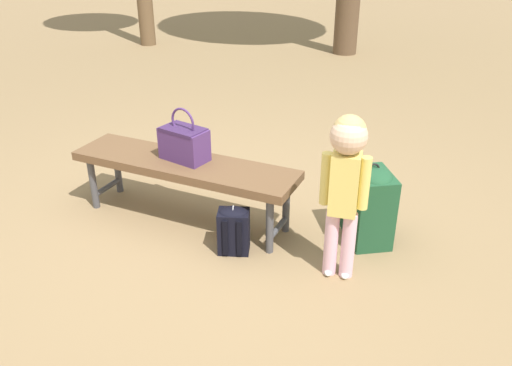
{
  "coord_description": "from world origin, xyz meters",
  "views": [
    {
      "loc": [
        2.15,
        -2.15,
        1.93
      ],
      "look_at": [
        0.28,
        0.09,
        0.45
      ],
      "focal_mm": 36.84,
      "sensor_mm": 36.0,
      "label": 1
    }
  ],
  "objects_px": {
    "park_bench": "(184,169)",
    "backpack_small": "(234,229)",
    "handbag": "(184,142)",
    "child_standing": "(346,173)",
    "backpack_large": "(370,203)"
  },
  "relations": [
    {
      "from": "park_bench",
      "to": "backpack_small",
      "type": "height_order",
      "value": "park_bench"
    },
    {
      "from": "backpack_small",
      "to": "park_bench",
      "type": "bearing_deg",
      "value": 170.73
    },
    {
      "from": "park_bench",
      "to": "handbag",
      "type": "height_order",
      "value": "handbag"
    },
    {
      "from": "child_standing",
      "to": "backpack_small",
      "type": "height_order",
      "value": "child_standing"
    },
    {
      "from": "child_standing",
      "to": "handbag",
      "type": "bearing_deg",
      "value": -175.15
    },
    {
      "from": "handbag",
      "to": "child_standing",
      "type": "bearing_deg",
      "value": 4.85
    },
    {
      "from": "handbag",
      "to": "child_standing",
      "type": "xyz_separation_m",
      "value": [
        1.19,
        0.1,
        0.1
      ]
    },
    {
      "from": "backpack_large",
      "to": "backpack_small",
      "type": "relative_size",
      "value": 1.69
    },
    {
      "from": "child_standing",
      "to": "backpack_small",
      "type": "xyz_separation_m",
      "value": [
        -0.64,
        -0.22,
        -0.51
      ]
    },
    {
      "from": "backpack_small",
      "to": "child_standing",
      "type": "bearing_deg",
      "value": 18.69
    },
    {
      "from": "backpack_large",
      "to": "backpack_small",
      "type": "height_order",
      "value": "backpack_large"
    },
    {
      "from": "handbag",
      "to": "backpack_small",
      "type": "xyz_separation_m",
      "value": [
        0.54,
        -0.12,
        -0.41
      ]
    },
    {
      "from": "park_bench",
      "to": "child_standing",
      "type": "height_order",
      "value": "child_standing"
    },
    {
      "from": "handbag",
      "to": "backpack_large",
      "type": "distance_m",
      "value": 1.29
    },
    {
      "from": "handbag",
      "to": "backpack_large",
      "type": "xyz_separation_m",
      "value": [
        1.13,
        0.54,
        -0.3
      ]
    }
  ]
}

